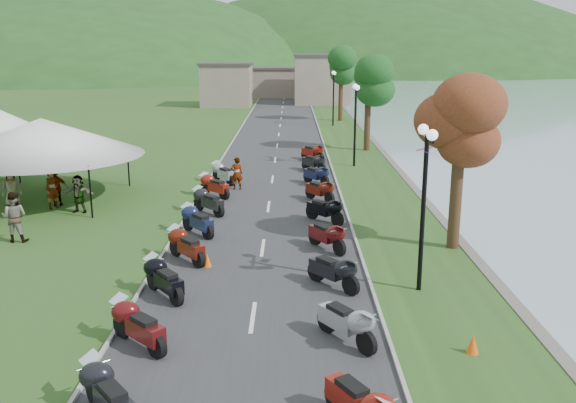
{
  "coord_description": "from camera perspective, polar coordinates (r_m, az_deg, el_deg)",
  "views": [
    {
      "loc": [
        1.06,
        0.46,
        7.31
      ],
      "look_at": [
        0.93,
        23.95,
        1.3
      ],
      "focal_mm": 38.0,
      "sensor_mm": 36.0,
      "label": 1
    }
  ],
  "objects": [
    {
      "name": "road",
      "position": [
        40.23,
        -1.21,
        3.88
      ],
      "size": [
        7.0,
        120.0,
        0.02
      ],
      "primitive_type": "cube",
      "color": "#353538",
      "rests_on": "ground"
    },
    {
      "name": "hills_backdrop",
      "position": [
        199.68,
        0.0,
        12.24
      ],
      "size": [
        360.0,
        120.0,
        76.0
      ],
      "primitive_type": null,
      "color": "#285621",
      "rests_on": "ground"
    },
    {
      "name": "far_building",
      "position": [
        84.74,
        -1.8,
        11.08
      ],
      "size": [
        18.0,
        16.0,
        5.0
      ],
      "primitive_type": "cube",
      "color": "gray",
      "rests_on": "ground"
    },
    {
      "name": "moto_row_left",
      "position": [
        17.2,
        -12.35,
        -9.14
      ],
      "size": [
        2.6,
        36.73,
        1.1
      ],
      "primitive_type": null,
      "color": "#331411",
      "rests_on": "ground"
    },
    {
      "name": "moto_row_right",
      "position": [
        22.44,
        3.79,
        -3.22
      ],
      "size": [
        2.6,
        38.67,
        1.1
      ],
      "primitive_type": null,
      "color": "#331411",
      "rests_on": "ground"
    },
    {
      "name": "vendor_tent_main",
      "position": [
        31.62,
        -21.82,
        3.65
      ],
      "size": [
        6.32,
        6.32,
        4.0
      ],
      "primitive_type": null,
      "color": "white",
      "rests_on": "ground"
    },
    {
      "name": "tree_lakeside",
      "position": [
        22.75,
        15.73,
        4.86
      ],
      "size": [
        2.72,
        2.72,
        7.55
      ],
      "primitive_type": null,
      "color": "#1E591E",
      "rests_on": "ground"
    },
    {
      "name": "pedestrian_a",
      "position": [
        30.25,
        -21.01,
        -0.62
      ],
      "size": [
        0.8,
        0.83,
        1.84
      ],
      "primitive_type": "imported",
      "rotation": [
        0.0,
        0.0,
        0.9
      ],
      "color": "slate",
      "rests_on": "ground"
    },
    {
      "name": "pedestrian_b",
      "position": [
        25.77,
        -24.02,
        -3.41
      ],
      "size": [
        0.97,
        0.55,
        1.96
      ],
      "primitive_type": "imported",
      "rotation": [
        0.0,
        0.0,
        3.17
      ],
      "color": "slate",
      "rests_on": "ground"
    }
  ]
}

